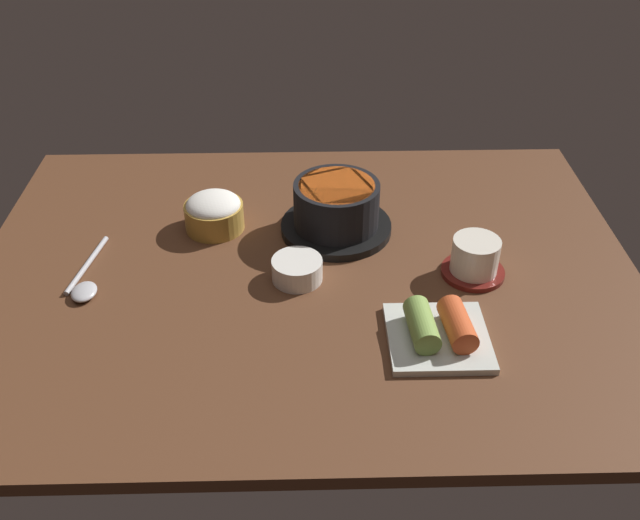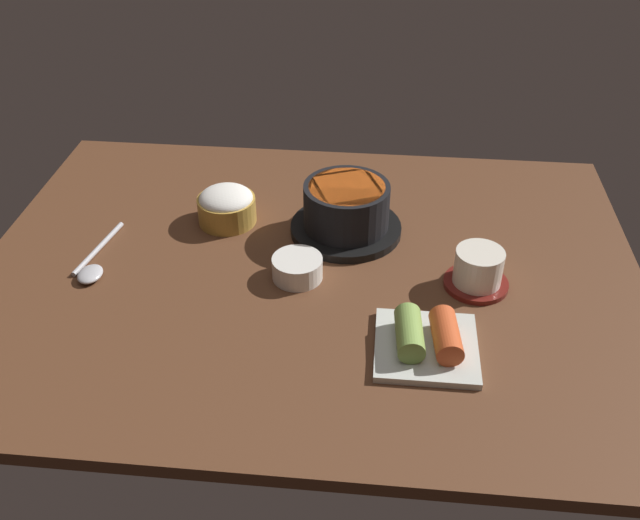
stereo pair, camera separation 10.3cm
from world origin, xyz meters
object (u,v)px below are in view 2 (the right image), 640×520
(rice_bowl, at_px, (227,205))
(spoon, at_px, (93,266))
(stone_pot, at_px, (346,210))
(tea_cup_with_saucer, at_px, (478,270))
(banchan_cup_center, at_px, (297,267))
(kimchi_plate, at_px, (427,340))

(rice_bowl, distance_m, spoon, 0.23)
(stone_pot, xyz_separation_m, tea_cup_with_saucer, (0.20, -0.12, -0.01))
(spoon, bearing_deg, stone_pot, 20.49)
(rice_bowl, bearing_deg, banchan_cup_center, -46.35)
(rice_bowl, xyz_separation_m, banchan_cup_center, (0.13, -0.14, -0.01))
(rice_bowl, height_order, spoon, rice_bowl)
(stone_pot, distance_m, kimchi_plate, 0.30)
(stone_pot, bearing_deg, tea_cup_with_saucer, -31.62)
(tea_cup_with_saucer, bearing_deg, stone_pot, 148.38)
(banchan_cup_center, xyz_separation_m, spoon, (-0.31, -0.01, -0.01))
(stone_pot, bearing_deg, spoon, -159.51)
(kimchi_plate, bearing_deg, tea_cup_with_saucer, 62.45)
(tea_cup_with_saucer, height_order, spoon, tea_cup_with_saucer)
(stone_pot, xyz_separation_m, kimchi_plate, (0.12, -0.27, -0.02))
(kimchi_plate, bearing_deg, banchan_cup_center, 143.31)
(banchan_cup_center, bearing_deg, rice_bowl, 133.65)
(rice_bowl, xyz_separation_m, kimchi_plate, (0.32, -0.28, -0.01))
(tea_cup_with_saucer, xyz_separation_m, kimchi_plate, (-0.08, -0.14, -0.01))
(stone_pot, relative_size, rice_bowl, 1.88)
(stone_pot, height_order, spoon, stone_pot)
(kimchi_plate, distance_m, spoon, 0.51)
(tea_cup_with_saucer, distance_m, banchan_cup_center, 0.26)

